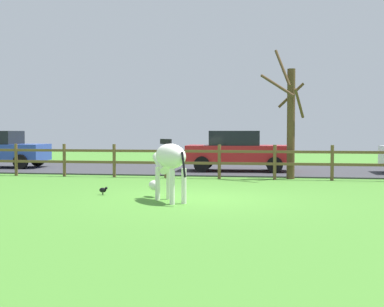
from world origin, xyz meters
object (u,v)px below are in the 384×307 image
(zebra, at_px, (169,161))
(parked_car_red, at_px, (238,151))
(bare_tree, at_px, (290,119))
(crow_on_grass, at_px, (103,190))

(zebra, height_order, parked_car_red, parked_car_red)
(zebra, bearing_deg, bare_tree, 64.08)
(parked_car_red, bearing_deg, zebra, -96.45)
(parked_car_red, bearing_deg, bare_tree, -52.12)
(crow_on_grass, bearing_deg, bare_tree, 46.81)
(bare_tree, height_order, crow_on_grass, bare_tree)
(crow_on_grass, bearing_deg, zebra, -25.07)
(zebra, relative_size, parked_car_red, 0.40)
(crow_on_grass, distance_m, parked_car_red, 8.05)
(bare_tree, distance_m, zebra, 6.66)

